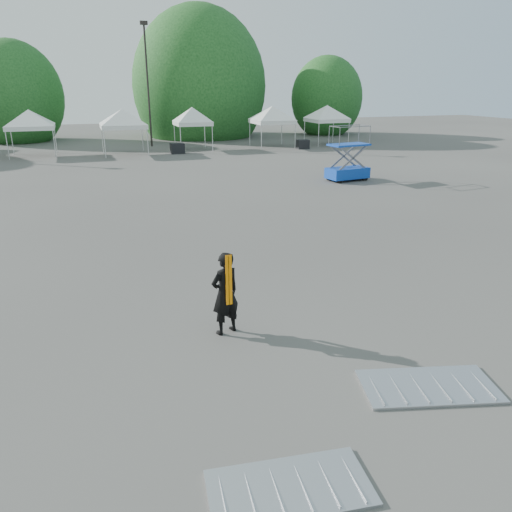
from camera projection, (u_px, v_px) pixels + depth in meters
name	position (u px, v px, depth m)	size (l,w,h in m)	color
ground	(211.00, 286.00, 13.27)	(120.00, 120.00, 0.00)	#474442
light_pole_east	(147.00, 78.00, 40.93)	(0.60, 0.25, 9.80)	black
tree_mid_w	(14.00, 97.00, 45.16)	(4.16, 4.16, 6.33)	#382314
tree_mid_e	(200.00, 86.00, 49.27)	(5.12, 5.12, 7.79)	#382314
tree_far_e	(326.00, 98.00, 51.94)	(3.84, 3.84, 5.84)	#382314
tent_d	(29.00, 113.00, 35.99)	(4.64, 4.64, 3.88)	silver
tent_e	(122.00, 113.00, 36.82)	(4.60, 4.60, 3.88)	silver
tent_f	(192.00, 111.00, 39.45)	(3.87, 3.87, 3.88)	silver
tent_g	(272.00, 109.00, 41.34)	(4.47, 4.47, 3.88)	silver
tent_h	(327.00, 108.00, 42.95)	(4.32, 4.32, 3.88)	silver
man	(225.00, 293.00, 10.51)	(0.78, 0.64, 1.83)	black
scissor_lift	(348.00, 153.00, 27.19)	(2.42, 1.44, 2.96)	#0B1893
barrier_left	(289.00, 487.00, 6.61)	(2.28, 1.33, 0.07)	#AAADB2
barrier_mid	(428.00, 386.00, 8.83)	(2.58, 1.74, 0.07)	#AAADB2
crate_mid	(177.00, 148.00, 38.18)	(1.00, 0.78, 0.78)	black
crate_east	(303.00, 144.00, 40.96)	(0.93, 0.73, 0.73)	black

